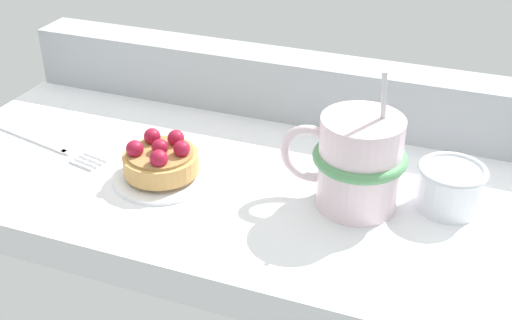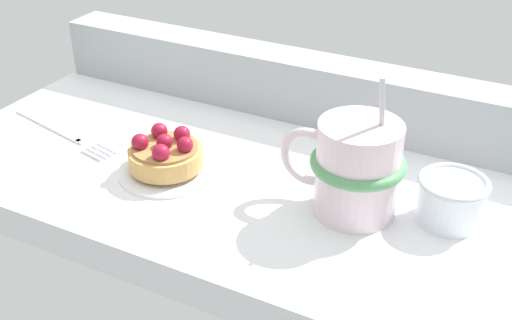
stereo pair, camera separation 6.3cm
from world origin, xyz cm
name	(u,v)px [view 2 (the right image)]	position (x,y,z in cm)	size (l,w,h in cm)	color
ground_plane	(249,184)	(0.00, 0.00, -1.88)	(69.39, 34.68, 3.75)	white
window_rail_back	(305,87)	(0.00, 14.53, 3.78)	(68.00, 5.63, 7.57)	#9EA3A8
dessert_plate	(167,169)	(-7.43, -4.64, 0.45)	(10.27, 10.27, 0.95)	white
raspberry_tart	(166,153)	(-7.43, -4.63, 2.42)	(7.82, 7.82, 3.81)	tan
coffee_mug	(355,168)	(12.33, -2.13, 4.80)	(12.46, 9.02, 14.31)	silver
dessert_fork	(62,132)	(-23.33, -3.11, 0.30)	(17.88, 5.45, 0.60)	silver
sugar_bowl	(451,199)	(21.01, 0.55, 2.40)	(6.62, 6.62, 4.50)	silver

